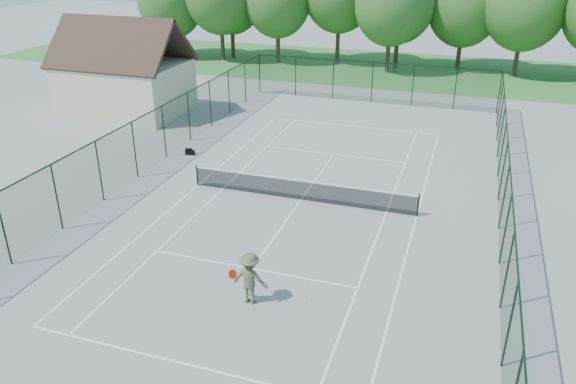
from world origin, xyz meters
name	(u,v)px	position (x,y,z in m)	size (l,w,h in m)	color
ground	(301,200)	(0.00, 0.00, 0.00)	(140.00, 140.00, 0.00)	gray
grass_far	(395,69)	(0.00, 30.00, 0.01)	(80.00, 16.00, 0.01)	#377E35
court_lines	(301,200)	(0.00, 0.00, 0.00)	(11.05, 23.85, 0.01)	white
tennis_net	(301,189)	(0.00, 0.00, 0.58)	(11.08, 0.08, 1.10)	black
fence_enclosure	(301,170)	(0.00, 0.00, 1.56)	(18.05, 36.05, 3.02)	#1A3721
utility_building	(123,68)	(-16.00, 10.00, 3.12)	(8.60, 6.27, 6.63)	beige
tree_line_far	(400,2)	(0.00, 30.00, 5.99)	(39.40, 6.40, 9.70)	#433122
sports_bag_a	(189,151)	(-7.98, 3.80, 0.17)	(0.41, 0.25, 0.33)	black
sports_bag_b	(192,153)	(-7.79, 3.76, 0.13)	(0.34, 0.21, 0.27)	black
tennis_player	(250,278)	(0.73, -8.35, 0.96)	(2.10, 0.89, 1.92)	#52553C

